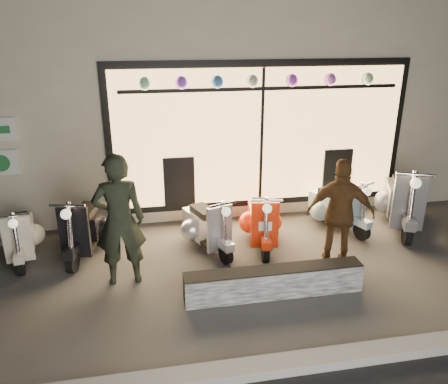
{
  "coord_description": "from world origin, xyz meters",
  "views": [
    {
      "loc": [
        -1.24,
        -5.47,
        3.38
      ],
      "look_at": [
        -0.13,
        0.6,
        1.05
      ],
      "focal_mm": 35.0,
      "sensor_mm": 36.0,
      "label": 1
    }
  ],
  "objects_px": {
    "scooter_silver": "(205,225)",
    "scooter_red": "(261,220)",
    "woman": "(340,213)",
    "man": "(119,221)",
    "graffiti_barrier": "(274,282)"
  },
  "relations": [
    {
      "from": "graffiti_barrier",
      "to": "man",
      "type": "xyz_separation_m",
      "value": [
        -1.98,
        0.72,
        0.74
      ]
    },
    {
      "from": "man",
      "to": "graffiti_barrier",
      "type": "bearing_deg",
      "value": 158.56
    },
    {
      "from": "scooter_silver",
      "to": "scooter_red",
      "type": "relative_size",
      "value": 0.96
    },
    {
      "from": "scooter_red",
      "to": "man",
      "type": "relative_size",
      "value": 0.71
    },
    {
      "from": "man",
      "to": "woman",
      "type": "distance_m",
      "value": 3.16
    },
    {
      "from": "woman",
      "to": "scooter_red",
      "type": "bearing_deg",
      "value": -24.26
    },
    {
      "from": "scooter_silver",
      "to": "woman",
      "type": "distance_m",
      "value": 2.15
    },
    {
      "from": "graffiti_barrier",
      "to": "woman",
      "type": "relative_size",
      "value": 1.45
    },
    {
      "from": "scooter_red",
      "to": "woman",
      "type": "distance_m",
      "value": 1.4
    },
    {
      "from": "scooter_silver",
      "to": "scooter_red",
      "type": "distance_m",
      "value": 0.95
    },
    {
      "from": "scooter_silver",
      "to": "woman",
      "type": "height_order",
      "value": "woman"
    },
    {
      "from": "graffiti_barrier",
      "to": "scooter_silver",
      "type": "distance_m",
      "value": 1.74
    },
    {
      "from": "man",
      "to": "woman",
      "type": "height_order",
      "value": "man"
    },
    {
      "from": "scooter_silver",
      "to": "woman",
      "type": "bearing_deg",
      "value": -46.5
    },
    {
      "from": "scooter_red",
      "to": "woman",
      "type": "relative_size",
      "value": 0.81
    }
  ]
}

